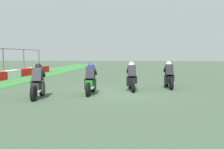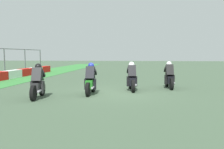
% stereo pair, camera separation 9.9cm
% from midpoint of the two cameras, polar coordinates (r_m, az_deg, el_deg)
% --- Properties ---
extents(ground_plane, '(120.00, 120.00, 0.00)m').
position_cam_midpoint_polar(ground_plane, '(12.88, 0.42, -4.03)').
color(ground_plane, '#41563F').
extents(rider_lane_a, '(2.04, 0.55, 1.51)m').
position_cam_midpoint_polar(rider_lane_a, '(14.83, 12.67, -0.59)').
color(rider_lane_a, black).
rests_on(rider_lane_a, ground_plane).
extents(rider_lane_b, '(2.04, 0.59, 1.51)m').
position_cam_midpoint_polar(rider_lane_b, '(13.61, 4.57, -0.94)').
color(rider_lane_b, black).
rests_on(rider_lane_b, ground_plane).
extents(rider_lane_c, '(2.04, 0.54, 1.51)m').
position_cam_midpoint_polar(rider_lane_c, '(12.35, -4.48, -1.49)').
color(rider_lane_c, black).
rests_on(rider_lane_c, ground_plane).
extents(rider_lane_d, '(2.04, 0.58, 1.51)m').
position_cam_midpoint_polar(rider_lane_d, '(11.66, -15.77, -2.01)').
color(rider_lane_d, black).
rests_on(rider_lane_d, ground_plane).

